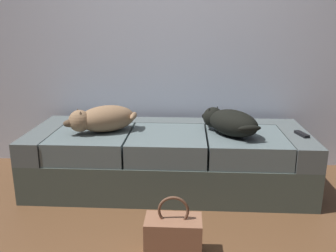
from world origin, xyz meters
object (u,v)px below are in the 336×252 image
Objects in this scene: dog_tan at (102,119)px; tv_remote at (302,134)px; dog_dark at (229,122)px; handbag at (173,237)px; couch at (168,158)px.

dog_tan is 3.79× the size of tv_remote.
tv_remote is at bearing -0.60° from dog_tan.
handbag is at bearing -114.03° from dog_dark.
tv_remote is 1.33m from handbag.
dog_tan is at bearing 164.27° from tv_remote.
dog_dark is (0.98, -0.02, -0.00)m from dog_tan.
handbag is at bearing -152.17° from tv_remote.
dog_dark is at bearing 65.97° from handbag.
couch is 5.81× the size of handbag.
couch is at bearing 160.23° from tv_remote.
dog_tan is 1.14× the size of dog_dark.
couch is 0.62m from dog_tan.
couch is 0.97m from handbag.
dog_tan is (-0.51, -0.07, 0.34)m from couch.
tv_remote is at bearing -4.63° from couch.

